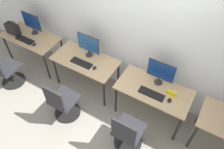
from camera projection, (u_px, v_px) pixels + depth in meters
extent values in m
plane|color=gray|center=(109.00, 110.00, 4.18)|extent=(20.00, 20.00, 0.00)
cube|color=silver|center=(131.00, 29.00, 3.59)|extent=(12.00, 0.05, 2.80)
cube|color=tan|center=(31.00, 37.00, 4.55)|extent=(1.24, 0.63, 0.02)
cylinder|color=black|center=(8.00, 48.00, 4.86)|extent=(0.04, 0.04, 0.71)
cylinder|color=black|center=(47.00, 67.00, 4.47)|extent=(0.04, 0.04, 0.71)
cylinder|color=black|center=(25.00, 36.00, 5.17)|extent=(0.04, 0.04, 0.71)
cylinder|color=black|center=(63.00, 52.00, 4.78)|extent=(0.04, 0.04, 0.71)
cylinder|color=#2D2D2D|center=(35.00, 33.00, 4.61)|extent=(0.14, 0.14, 0.01)
cylinder|color=#2D2D2D|center=(34.00, 30.00, 4.57)|extent=(0.04, 0.04, 0.11)
cube|color=#2D2D2D|center=(31.00, 21.00, 4.41)|extent=(0.45, 0.01, 0.35)
cube|color=navy|center=(31.00, 21.00, 4.40)|extent=(0.43, 0.01, 0.33)
cube|color=black|center=(25.00, 40.00, 4.44)|extent=(0.42, 0.14, 0.02)
ellipsoid|color=black|center=(34.00, 45.00, 4.33)|extent=(0.06, 0.09, 0.03)
cylinder|color=black|center=(14.00, 81.00, 4.66)|extent=(0.48, 0.48, 0.03)
cylinder|color=black|center=(11.00, 74.00, 4.51)|extent=(0.04, 0.04, 0.37)
cube|color=#232328|center=(7.00, 67.00, 4.35)|extent=(0.44, 0.44, 0.05)
cube|color=tan|center=(85.00, 60.00, 4.07)|extent=(1.24, 0.63, 0.02)
cylinder|color=black|center=(56.00, 71.00, 4.38)|extent=(0.04, 0.04, 0.71)
cylinder|color=black|center=(104.00, 94.00, 3.99)|extent=(0.04, 0.04, 0.71)
cylinder|color=black|center=(72.00, 56.00, 4.69)|extent=(0.04, 0.04, 0.71)
cylinder|color=black|center=(118.00, 76.00, 4.30)|extent=(0.04, 0.04, 0.71)
cylinder|color=#2D2D2D|center=(89.00, 55.00, 4.14)|extent=(0.14, 0.14, 0.01)
cylinder|color=#2D2D2D|center=(89.00, 53.00, 4.09)|extent=(0.04, 0.04, 0.11)
cube|color=#2D2D2D|center=(88.00, 43.00, 3.94)|extent=(0.45, 0.01, 0.35)
cube|color=navy|center=(88.00, 44.00, 3.93)|extent=(0.43, 0.01, 0.33)
cube|color=black|center=(81.00, 63.00, 3.99)|extent=(0.42, 0.14, 0.02)
ellipsoid|color=black|center=(95.00, 68.00, 3.89)|extent=(0.06, 0.09, 0.03)
cylinder|color=black|center=(68.00, 112.00, 4.13)|extent=(0.48, 0.48, 0.03)
cylinder|color=black|center=(66.00, 106.00, 3.98)|extent=(0.04, 0.04, 0.37)
cube|color=#232328|center=(64.00, 99.00, 3.83)|extent=(0.44, 0.44, 0.05)
cube|color=#232328|center=(54.00, 99.00, 3.53)|extent=(0.40, 0.04, 0.44)
cube|color=tan|center=(154.00, 90.00, 3.59)|extent=(1.24, 0.63, 0.02)
cylinder|color=black|center=(116.00, 100.00, 3.91)|extent=(0.04, 0.04, 0.71)
cylinder|color=black|center=(177.00, 129.00, 3.52)|extent=(0.04, 0.04, 0.71)
cylinder|color=black|center=(129.00, 81.00, 4.22)|extent=(0.04, 0.04, 0.71)
cylinder|color=black|center=(187.00, 105.00, 3.82)|extent=(0.04, 0.04, 0.71)
cylinder|color=#2D2D2D|center=(158.00, 82.00, 3.68)|extent=(0.14, 0.14, 0.01)
cylinder|color=#2D2D2D|center=(159.00, 80.00, 3.63)|extent=(0.04, 0.04, 0.11)
cube|color=#2D2D2D|center=(161.00, 71.00, 3.48)|extent=(0.45, 0.01, 0.35)
cube|color=navy|center=(161.00, 71.00, 3.47)|extent=(0.43, 0.01, 0.33)
cube|color=black|center=(151.00, 94.00, 3.51)|extent=(0.42, 0.14, 0.02)
ellipsoid|color=black|center=(169.00, 100.00, 3.42)|extent=(0.06, 0.09, 0.03)
cylinder|color=black|center=(128.00, 141.00, 3.74)|extent=(0.48, 0.48, 0.03)
cylinder|color=black|center=(128.00, 136.00, 3.59)|extent=(0.04, 0.04, 0.37)
cube|color=#232328|center=(129.00, 129.00, 3.43)|extent=(0.44, 0.44, 0.05)
cube|color=#232328|center=(124.00, 132.00, 3.13)|extent=(0.40, 0.04, 0.44)
cylinder|color=black|center=(192.00, 136.00, 3.43)|extent=(0.04, 0.04, 0.71)
cylinder|color=black|center=(201.00, 112.00, 3.74)|extent=(0.04, 0.04, 0.71)
cube|color=black|center=(13.00, 29.00, 4.53)|extent=(0.30, 0.14, 0.22)
torus|color=black|center=(10.00, 23.00, 4.43)|extent=(0.18, 0.18, 0.01)
cube|color=yellow|center=(171.00, 93.00, 3.48)|extent=(0.16, 0.03, 0.08)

